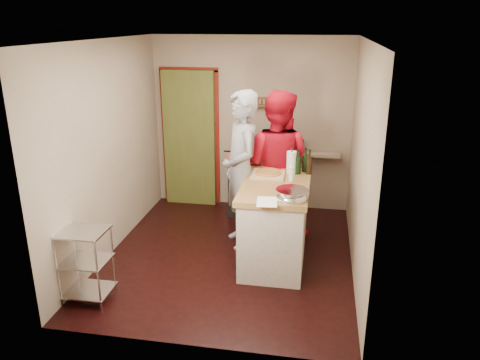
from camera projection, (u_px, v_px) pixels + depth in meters
name	position (u px, v px, depth m)	size (l,w,h in m)	color
floor	(230.00, 255.00, 5.88)	(3.50, 3.50, 0.00)	black
back_wall	(211.00, 133.00, 7.27)	(3.00, 0.44, 2.60)	tan
left_wall	(108.00, 150.00, 5.70)	(0.04, 3.50, 2.60)	tan
right_wall	(361.00, 162.00, 5.21)	(0.04, 3.50, 2.60)	tan
ceiling	(228.00, 39.00, 5.03)	(3.00, 3.50, 0.02)	white
stove	(251.00, 184.00, 7.05)	(0.60, 0.63, 1.00)	black
wire_shelving	(86.00, 262.00, 4.83)	(0.48, 0.40, 0.80)	silver
island	(275.00, 221.00, 5.60)	(0.79, 1.41, 1.31)	beige
person_stripe	(241.00, 171.00, 5.87)	(0.73, 0.48, 2.01)	silver
person_red	(276.00, 165.00, 6.19)	(0.96, 0.75, 1.97)	red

